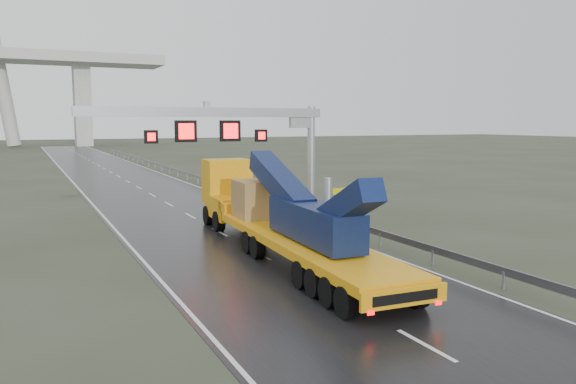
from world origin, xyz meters
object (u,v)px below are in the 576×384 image
sign_gantry (241,132)px  striped_barrier (327,220)px  heavy_haul_truck (268,210)px  exit_sign_pair (340,198)px

sign_gantry → striped_barrier: 7.42m
striped_barrier → heavy_haul_truck: bearing=-160.7°
striped_barrier → sign_gantry: bearing=126.0°
exit_sign_pair → striped_barrier: size_ratio=2.01×
sign_gantry → heavy_haul_truck: bearing=-99.2°
heavy_haul_truck → striped_barrier: heavy_haul_truck is taller
heavy_haul_truck → striped_barrier: 5.82m
sign_gantry → exit_sign_pair: bearing=-24.0°
sign_gantry → striped_barrier: bearing=-44.3°
sign_gantry → exit_sign_pair: (5.55, -2.47, -4.04)m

